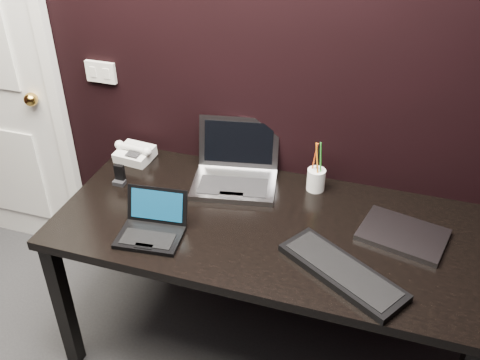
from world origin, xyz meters
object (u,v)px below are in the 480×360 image
(pen_cup, at_px, (316,179))
(silver_laptop, at_px, (235,173))
(desk_phone, at_px, (135,153))
(ext_keyboard, at_px, (342,272))
(closed_laptop, at_px, (403,235))
(desk, at_px, (266,237))
(netbook, at_px, (152,228))
(mobile_phone, at_px, (120,177))

(pen_cup, bearing_deg, silver_laptop, -171.60)
(desk_phone, bearing_deg, silver_laptop, -3.67)
(ext_keyboard, distance_m, closed_laptop, 0.34)
(desk, height_order, silver_laptop, silver_laptop)
(silver_laptop, relative_size, pen_cup, 1.79)
(netbook, xyz_separation_m, pen_cup, (0.55, 0.50, 0.02))
(silver_laptop, distance_m, closed_laptop, 0.76)
(ext_keyboard, distance_m, desk_phone, 1.17)
(netbook, xyz_separation_m, closed_laptop, (0.94, 0.29, -0.02))
(closed_laptop, bearing_deg, netbook, -163.06)
(desk_phone, bearing_deg, mobile_phone, -81.52)
(desk, bearing_deg, netbook, -152.93)
(silver_laptop, xyz_separation_m, desk_phone, (-0.52, 0.03, -0.01))
(desk, height_order, pen_cup, pen_cup)
(mobile_phone, bearing_deg, desk_phone, 98.48)
(silver_laptop, xyz_separation_m, ext_keyboard, (0.55, -0.45, -0.03))
(desk, xyz_separation_m, mobile_phone, (-0.70, 0.08, 0.11))
(netbook, height_order, mobile_phone, netbook)
(closed_laptop, distance_m, mobile_phone, 1.23)
(desk_phone, xyz_separation_m, mobile_phone, (0.03, -0.20, -0.00))
(desk_phone, bearing_deg, netbook, -56.33)
(closed_laptop, bearing_deg, desk, -171.63)
(mobile_phone, bearing_deg, netbook, -43.95)
(closed_laptop, relative_size, pen_cup, 1.55)
(silver_laptop, distance_m, pen_cup, 0.36)
(mobile_phone, xyz_separation_m, pen_cup, (0.84, 0.22, 0.02))
(silver_laptop, bearing_deg, closed_laptop, -12.63)
(ext_keyboard, bearing_deg, mobile_phone, 164.81)
(netbook, distance_m, mobile_phone, 0.41)
(ext_keyboard, bearing_deg, silver_laptop, 140.60)
(silver_laptop, distance_m, ext_keyboard, 0.71)
(silver_laptop, height_order, ext_keyboard, silver_laptop)
(desk, relative_size, ext_keyboard, 3.42)
(ext_keyboard, distance_m, mobile_phone, 1.08)
(ext_keyboard, bearing_deg, desk_phone, 155.59)
(closed_laptop, bearing_deg, mobile_phone, -179.86)
(netbook, bearing_deg, pen_cup, 42.62)
(netbook, height_order, ext_keyboard, netbook)
(desk, height_order, desk_phone, desk_phone)
(desk_phone, bearing_deg, desk, -20.87)
(netbook, xyz_separation_m, ext_keyboard, (0.74, 0.00, -0.02))
(closed_laptop, bearing_deg, silver_laptop, 167.37)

